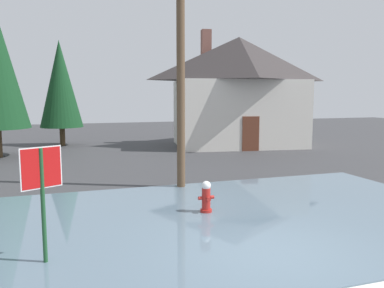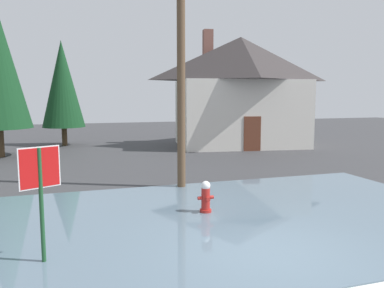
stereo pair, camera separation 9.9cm
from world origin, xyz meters
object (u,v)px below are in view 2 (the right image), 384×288
at_px(fire_hydrant, 206,197).
at_px(utility_pole, 181,37).
at_px(house, 240,90).
at_px(stop_sign_near, 40,181).
at_px(pine_tree_tall_left, 62,84).

distance_m(fire_hydrant, utility_pole, 5.61).
xyz_separation_m(utility_pole, house, (6.76, 9.97, -1.58)).
bearing_deg(house, fire_hydrant, -118.09).
bearing_deg(house, stop_sign_near, -125.98).
bearing_deg(house, utility_pole, -124.13).
bearing_deg(pine_tree_tall_left, fire_hydrant, -77.18).
relative_size(stop_sign_near, utility_pole, 0.23).
relative_size(stop_sign_near, pine_tree_tall_left, 0.34).
bearing_deg(utility_pole, house, 55.87).
bearing_deg(pine_tree_tall_left, stop_sign_near, -90.82).
relative_size(utility_pole, house, 1.10).
bearing_deg(fire_hydrant, house, 61.91).
bearing_deg(fire_hydrant, utility_pole, 86.15).
height_order(stop_sign_near, utility_pole, utility_pole).
height_order(utility_pole, house, utility_pole).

